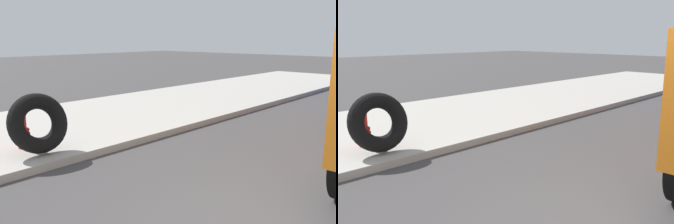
% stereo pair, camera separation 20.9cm
% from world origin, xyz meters
% --- Properties ---
extents(sidewalk_curb, '(36.00, 5.00, 0.15)m').
position_xyz_m(sidewalk_curb, '(0.00, 6.50, 0.07)').
color(sidewalk_curb, '#ADA89E').
rests_on(sidewalk_curb, ground).
extents(fire_hydrant, '(0.21, 0.48, 0.82)m').
position_xyz_m(fire_hydrant, '(-0.62, 5.15, 0.59)').
color(fire_hydrant, red).
rests_on(fire_hydrant, sidewalk_curb).
extents(loose_tire, '(1.17, 0.69, 1.17)m').
position_xyz_m(loose_tire, '(-0.56, 4.58, 0.73)').
color(loose_tire, black).
rests_on(loose_tire, sidewalk_curb).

